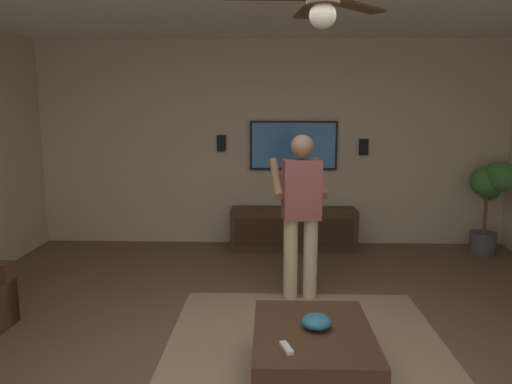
{
  "coord_description": "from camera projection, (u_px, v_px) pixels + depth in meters",
  "views": [
    {
      "loc": [
        -3.16,
        0.04,
        1.85
      ],
      "look_at": [
        0.69,
        0.15,
        1.2
      ],
      "focal_mm": 33.15,
      "sensor_mm": 36.0,
      "label": 1
    }
  ],
  "objects": [
    {
      "name": "wall_speaker_left",
      "position": [
        364.0,
        147.0,
        6.49
      ],
      "size": [
        0.06,
        0.12,
        0.22
      ],
      "primitive_type": "cube",
      "color": "black"
    },
    {
      "name": "remote_white",
      "position": [
        287.0,
        348.0,
        2.92
      ],
      "size": [
        0.16,
        0.09,
        0.02
      ],
      "primitive_type": "cube",
      "rotation": [
        0.0,
        0.0,
        3.45
      ],
      "color": "white",
      "rests_on": "coffee_table"
    },
    {
      "name": "wall_speaker_right",
      "position": [
        221.0,
        143.0,
        6.54
      ],
      "size": [
        0.06,
        0.12,
        0.22
      ],
      "primitive_type": "cube",
      "color": "black"
    },
    {
      "name": "person_standing",
      "position": [
        301.0,
        207.0,
        4.61
      ],
      "size": [
        0.58,
        0.59,
        1.64
      ],
      "rotation": [
        0.0,
        0.0,
        0.13
      ],
      "color": "#C6B793",
      "rests_on": "ground"
    },
    {
      "name": "area_rug",
      "position": [
        309.0,
        368.0,
        3.45
      ],
      "size": [
        2.81,
        2.23,
        0.01
      ],
      "primitive_type": "cube",
      "color": "#9E8460",
      "rests_on": "ground"
    },
    {
      "name": "media_console",
      "position": [
        293.0,
        229.0,
        6.45
      ],
      "size": [
        0.45,
        1.7,
        0.55
      ],
      "rotation": [
        0.0,
        0.0,
        3.14
      ],
      "color": "#422B1C",
      "rests_on": "ground"
    },
    {
      "name": "coffee_table",
      "position": [
        313.0,
        344.0,
        3.2
      ],
      "size": [
        1.0,
        0.8,
        0.4
      ],
      "color": "#422B1C",
      "rests_on": "ground"
    },
    {
      "name": "remote_black",
      "position": [
        318.0,
        322.0,
        3.27
      ],
      "size": [
        0.1,
        0.15,
        0.02
      ],
      "primitive_type": "cube",
      "rotation": [
        0.0,
        0.0,
        4.29
      ],
      "color": "black",
      "rests_on": "coffee_table"
    },
    {
      "name": "ground_plane",
      "position": [
        274.0,
        370.0,
        3.42
      ],
      "size": [
        8.19,
        8.19,
        0.0
      ],
      "primitive_type": "plane",
      "color": "brown"
    },
    {
      "name": "wall_back_tv",
      "position": [
        272.0,
        144.0,
        6.6
      ],
      "size": [
        0.1,
        6.69,
        2.81
      ],
      "primitive_type": "cube",
      "color": "#C6B299",
      "rests_on": "ground"
    },
    {
      "name": "vase_round",
      "position": [
        302.0,
        201.0,
        6.43
      ],
      "size": [
        0.22,
        0.22,
        0.22
      ],
      "primitive_type": "sphere",
      "color": "teal",
      "rests_on": "media_console"
    },
    {
      "name": "ceiling_fan",
      "position": [
        323.0,
        2.0,
        2.78
      ],
      "size": [
        1.19,
        1.12,
        0.46
      ],
      "color": "#4C3828"
    },
    {
      "name": "potted_plant_tall",
      "position": [
        491.0,
        191.0,
        6.12
      ],
      "size": [
        0.57,
        0.52,
        1.23
      ],
      "color": "#4C4C51",
      "rests_on": "ground"
    },
    {
      "name": "bowl",
      "position": [
        317.0,
        322.0,
        3.2
      ],
      "size": [
        0.21,
        0.21,
        0.09
      ],
      "primitive_type": "ellipsoid",
      "color": "teal",
      "rests_on": "coffee_table"
    },
    {
      "name": "tv",
      "position": [
        293.0,
        145.0,
        6.5
      ],
      "size": [
        0.05,
        1.2,
        0.68
      ],
      "rotation": [
        0.0,
        0.0,
        3.14
      ],
      "color": "black"
    }
  ]
}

